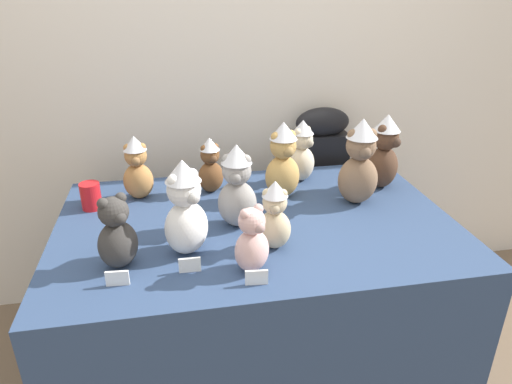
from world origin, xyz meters
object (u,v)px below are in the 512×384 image
(teddy_bear_honey, at_px, (283,161))
(party_cup_red, at_px, (91,196))
(teddy_bear_chestnut, at_px, (210,166))
(display_table, at_px, (256,301))
(teddy_bear_cocoa, at_px, (384,152))
(teddy_bear_caramel, at_px, (137,168))
(teddy_bear_charcoal, at_px, (117,234))
(teddy_bear_snow, at_px, (185,209))
(teddy_bear_ash, at_px, (237,187))
(instrument_case, at_px, (318,200))
(teddy_bear_blush, at_px, (252,241))
(teddy_bear_sand, at_px, (275,216))
(teddy_bear_mocha, at_px, (359,163))
(teddy_bear_cream, at_px, (302,151))

(teddy_bear_honey, distance_m, party_cup_red, 0.79)
(teddy_bear_chestnut, bearing_deg, display_table, -82.28)
(teddy_bear_cocoa, xyz_separation_m, teddy_bear_honey, (-0.46, -0.02, -0.00))
(teddy_bear_caramel, height_order, teddy_bear_charcoal, teddy_bear_caramel)
(teddy_bear_caramel, distance_m, teddy_bear_chestnut, 0.31)
(teddy_bear_snow, xyz_separation_m, party_cup_red, (-0.37, 0.40, -0.11))
(teddy_bear_ash, distance_m, teddy_bear_snow, 0.25)
(instrument_case, xyz_separation_m, teddy_bear_charcoal, (-0.95, -0.85, 0.37))
(display_table, relative_size, teddy_bear_chestnut, 6.17)
(teddy_bear_blush, distance_m, teddy_bear_chestnut, 0.63)
(instrument_case, relative_size, teddy_bear_sand, 4.15)
(teddy_bear_snow, bearing_deg, party_cup_red, 99.32)
(teddy_bear_mocha, bearing_deg, teddy_bear_caramel, 171.37)
(teddy_bear_blush, xyz_separation_m, teddy_bear_ash, (-0.00, 0.30, 0.05))
(instrument_case, relative_size, teddy_bear_honey, 3.16)
(instrument_case, distance_m, teddy_bear_charcoal, 1.33)
(teddy_bear_charcoal, bearing_deg, teddy_bear_honey, 1.11)
(teddy_bear_cocoa, height_order, teddy_bear_blush, teddy_bear_cocoa)
(teddy_bear_ash, bearing_deg, teddy_bear_snow, -124.71)
(teddy_bear_cocoa, relative_size, teddy_bear_snow, 0.99)
(teddy_bear_sand, bearing_deg, teddy_bear_cocoa, 49.46)
(teddy_bear_blush, relative_size, party_cup_red, 2.05)
(teddy_bear_mocha, bearing_deg, teddy_bear_ash, -163.71)
(teddy_bear_sand, xyz_separation_m, party_cup_red, (-0.66, 0.43, -0.07))
(display_table, relative_size, teddy_bear_sand, 6.06)
(teddy_bear_snow, bearing_deg, display_table, 1.01)
(party_cup_red, bearing_deg, teddy_bear_caramel, 20.34)
(instrument_case, height_order, teddy_bear_sand, instrument_case)
(teddy_bear_charcoal, bearing_deg, teddy_bear_ash, -6.23)
(teddy_bear_sand, height_order, teddy_bear_snow, teddy_bear_snow)
(instrument_case, distance_m, teddy_bear_mocha, 0.69)
(teddy_bear_caramel, bearing_deg, teddy_bear_mocha, -14.06)
(instrument_case, distance_m, teddy_bear_honey, 0.67)
(teddy_bear_caramel, height_order, teddy_bear_chestnut, teddy_bear_caramel)
(teddy_bear_ash, height_order, party_cup_red, teddy_bear_ash)
(display_table, height_order, party_cup_red, party_cup_red)
(teddy_bear_charcoal, bearing_deg, teddy_bear_cocoa, -10.44)
(teddy_bear_caramel, relative_size, teddy_bear_cream, 0.96)
(teddy_bear_cocoa, relative_size, teddy_bear_caramel, 1.21)
(teddy_bear_chestnut, bearing_deg, teddy_bear_ash, -95.91)
(display_table, distance_m, teddy_bear_cocoa, 0.85)
(teddy_bear_blush, distance_m, teddy_bear_cream, 0.77)
(teddy_bear_chestnut, relative_size, teddy_bear_snow, 0.73)
(instrument_case, xyz_separation_m, teddy_bear_cream, (-0.18, -0.28, 0.39))
(instrument_case, distance_m, teddy_bear_sand, 1.01)
(instrument_case, xyz_separation_m, teddy_bear_cocoa, (0.15, -0.41, 0.41))
(teddy_bear_cocoa, distance_m, teddy_bear_mocha, 0.21)
(teddy_bear_mocha, xyz_separation_m, teddy_bear_charcoal, (-0.93, -0.31, -0.06))
(teddy_bear_chestnut, bearing_deg, teddy_bear_snow, -122.45)
(teddy_bear_cream, bearing_deg, teddy_bear_honey, -161.59)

